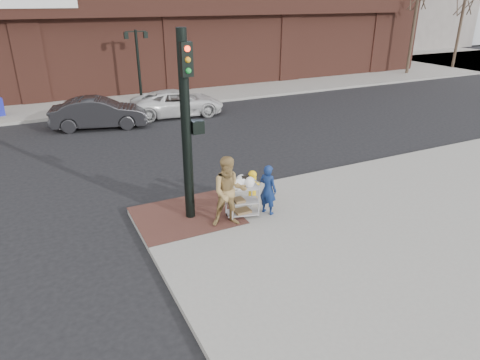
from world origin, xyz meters
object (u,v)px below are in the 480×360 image
lamp_post (138,58)px  pedestrian_tan (229,192)px  fire_hydrant (252,185)px  woman_blue (268,189)px  sedan_dark (99,113)px  minivan_white (178,103)px  utility_cart (242,198)px  traffic_signal_pole (187,123)px

lamp_post → pedestrian_tan: size_ratio=2.08×
pedestrian_tan → fire_hydrant: (1.24, 1.04, -0.47)m
woman_blue → pedestrian_tan: size_ratio=0.75×
woman_blue → pedestrian_tan: 1.27m
sedan_dark → pedestrian_tan: bearing=-159.3°
pedestrian_tan → sedan_dark: size_ratio=0.43×
sedan_dark → minivan_white: size_ratio=0.92×
lamp_post → utility_cart: size_ratio=3.33×
sedan_dark → fire_hydrant: (2.66, -10.64, -0.09)m
traffic_signal_pole → woman_blue: size_ratio=3.44×
utility_cart → pedestrian_tan: bearing=-151.5°
traffic_signal_pole → utility_cart: 2.56m
minivan_white → woman_blue: bearing=-179.7°
traffic_signal_pole → pedestrian_tan: (0.77, -0.87, -1.72)m
woman_blue → utility_cart: 0.76m
woman_blue → minivan_white: (1.46, 12.17, -0.20)m
lamp_post → woman_blue: size_ratio=2.75×
traffic_signal_pole → minivan_white: size_ratio=1.03×
lamp_post → minivan_white: size_ratio=0.83×
utility_cart → minivan_white: bearing=79.7°
lamp_post → minivan_white: 4.38m
pedestrian_tan → traffic_signal_pole: bearing=148.2°
lamp_post → fire_hydrant: lamp_post is taller
traffic_signal_pole → utility_cart: traffic_signal_pole is taller
minivan_white → utility_cart: (-2.18, -12.02, 0.02)m
woman_blue → minivan_white: size_ratio=0.30×
lamp_post → sedan_dark: 5.73m
lamp_post → pedestrian_tan: 16.26m
woman_blue → utility_cart: size_ratio=1.21×
traffic_signal_pole → sedan_dark: size_ratio=1.13×
lamp_post → minivan_white: (0.99, -3.80, -1.95)m
woman_blue → traffic_signal_pole: bearing=42.3°
pedestrian_tan → utility_cart: 0.73m
sedan_dark → fire_hydrant: sedan_dark is taller
minivan_white → utility_cart: 12.21m
sedan_dark → utility_cart: (1.94, -11.40, -0.04)m
pedestrian_tan → lamp_post: bearing=100.9°
fire_hydrant → pedestrian_tan: bearing=-139.9°
sedan_dark → traffic_signal_pole: bearing=-162.8°
lamp_post → utility_cart: (-1.19, -15.82, -1.92)m
traffic_signal_pole → pedestrian_tan: bearing=-48.8°
traffic_signal_pole → sedan_dark: bearing=93.5°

